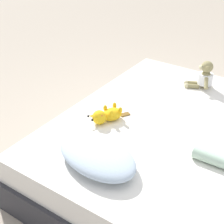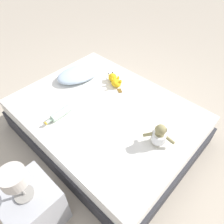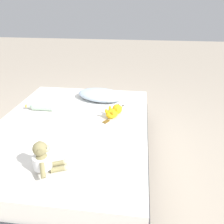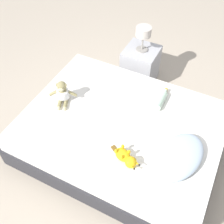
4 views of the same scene
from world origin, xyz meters
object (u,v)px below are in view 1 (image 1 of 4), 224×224
bed (167,148)px  pillow (97,155)px  glass_bottle (213,158)px  plush_monkey (204,77)px  plush_yellow_creature (107,115)px

bed → pillow: bearing=74.1°
bed → glass_bottle: bearing=147.6°
plush_monkey → plush_yellow_creature: bearing=67.2°
plush_yellow_creature → plush_monkey: bearing=-112.8°
plush_yellow_creature → glass_bottle: bearing=177.9°
pillow → glass_bottle: pillow is taller
pillow → plush_monkey: size_ratio=2.27×
plush_yellow_creature → glass_bottle: size_ratio=1.07×
glass_bottle → plush_yellow_creature: bearing=-2.1°
plush_monkey → plush_yellow_creature: size_ratio=0.85×
bed → glass_bottle: glass_bottle is taller
pillow → glass_bottle: size_ratio=2.08×
plush_monkey → glass_bottle: bearing=114.2°
glass_bottle → plush_monkey: bearing=-65.8°
bed → glass_bottle: 0.52m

